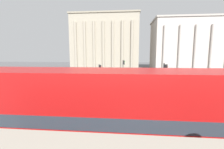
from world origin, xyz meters
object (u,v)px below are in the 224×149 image
at_px(double_decker_bus, 98,116).
at_px(car_maroon, 164,78).
at_px(car_silver, 123,74).
at_px(traffic_light_far, 123,68).
at_px(plaza_building_right, 187,45).
at_px(plaza_building_left, 106,42).
at_px(traffic_light_near, 164,79).
at_px(pedestrian_black, 114,85).
at_px(traffic_light_mid, 100,73).
at_px(pedestrian_grey, 154,73).
at_px(pedestrian_olive, 106,78).

xyz_separation_m(double_decker_bus, car_maroon, (7.87, 21.21, -1.63)).
bearing_deg(car_silver, traffic_light_far, 120.67).
relative_size(plaza_building_right, car_maroon, 5.50).
bearing_deg(plaza_building_left, double_decker_bus, -82.84).
height_order(double_decker_bus, plaza_building_right, plaza_building_right).
bearing_deg(car_maroon, traffic_light_near, -147.91).
bearing_deg(pedestrian_black, traffic_light_mid, -39.17).
height_order(car_silver, pedestrian_grey, pedestrian_grey).
xyz_separation_m(plaza_building_right, traffic_light_mid, (-24.13, -32.77, -5.97)).
bearing_deg(traffic_light_far, pedestrian_grey, 46.20).
height_order(plaza_building_right, traffic_light_far, plaza_building_right).
relative_size(traffic_light_near, car_maroon, 0.96).
height_order(traffic_light_mid, car_silver, traffic_light_mid).
distance_m(double_decker_bus, plaza_building_left, 52.57).
height_order(pedestrian_olive, pedestrian_grey, pedestrian_olive).
relative_size(car_silver, pedestrian_olive, 2.30).
height_order(traffic_light_near, traffic_light_far, traffic_light_near).
relative_size(traffic_light_mid, pedestrian_grey, 2.12).
relative_size(car_silver, pedestrian_grey, 2.55).
height_order(traffic_light_mid, pedestrian_olive, traffic_light_mid).
xyz_separation_m(traffic_light_near, pedestrian_black, (-4.95, 4.51, -1.63)).
bearing_deg(plaza_building_right, car_maroon, -117.55).
height_order(double_decker_bus, pedestrian_black, double_decker_bus).
relative_size(plaza_building_left, traffic_light_far, 6.24).
bearing_deg(pedestrian_black, traffic_light_far, -92.54).
distance_m(traffic_light_mid, car_silver, 11.68).
distance_m(traffic_light_mid, pedestrian_grey, 16.01).
bearing_deg(pedestrian_olive, car_silver, 65.29).
height_order(pedestrian_black, pedestrian_grey, pedestrian_black).
relative_size(plaza_building_left, pedestrian_olive, 13.39).
height_order(traffic_light_near, pedestrian_grey, traffic_light_near).
bearing_deg(double_decker_bus, traffic_light_far, 81.92).
bearing_deg(car_maroon, double_decker_bus, -154.15).
relative_size(traffic_light_mid, car_silver, 0.83).
height_order(double_decker_bus, traffic_light_far, double_decker_bus).
bearing_deg(car_silver, pedestrian_grey, -138.77).
relative_size(car_maroon, pedestrian_black, 2.45).
distance_m(plaza_building_left, car_maroon, 34.83).
bearing_deg(plaza_building_left, traffic_light_far, -77.00).
bearing_deg(pedestrian_black, plaza_building_left, -76.01).
xyz_separation_m(traffic_light_mid, car_maroon, (10.37, 6.41, -1.60)).
xyz_separation_m(pedestrian_black, pedestrian_olive, (-1.78, 5.54, 0.08)).
bearing_deg(pedestrian_grey, traffic_light_far, -22.34).
height_order(plaza_building_left, traffic_light_near, plaza_building_left).
bearing_deg(pedestrian_olive, pedestrian_black, -77.73).
relative_size(double_decker_bus, car_silver, 2.71).
bearing_deg(traffic_light_near, traffic_light_far, 107.57).
height_order(pedestrian_black, pedestrian_olive, pedestrian_olive).
distance_m(plaza_building_left, pedestrian_black, 40.36).
xyz_separation_m(traffic_light_near, pedestrian_grey, (2.67, 19.21, -1.67)).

